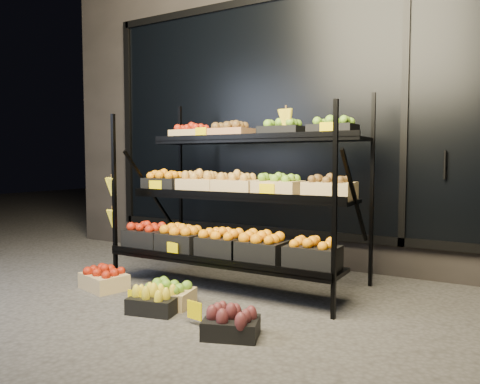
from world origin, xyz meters
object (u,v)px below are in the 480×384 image
Objects in this scene: display_rack at (235,195)px; floor_crate_midright at (168,294)px; floor_crate_left at (104,278)px; floor_crate_midleft at (154,301)px.

floor_crate_midright is at bearing -99.70° from display_rack.
floor_crate_left is (-0.89, -0.68, -0.70)m from display_rack.
display_rack is at bearing 69.71° from floor_crate_midleft.
display_rack is at bearing 68.50° from floor_crate_midright.
floor_crate_left is 1.09× the size of floor_crate_midright.
floor_crate_left is at bearing -142.64° from display_rack.
display_rack is at bearing 52.60° from floor_crate_left.
floor_crate_midleft is (-0.12, -0.93, -0.70)m from display_rack.
display_rack is 5.33× the size of floor_crate_midright.
display_rack is 4.91× the size of floor_crate_left.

